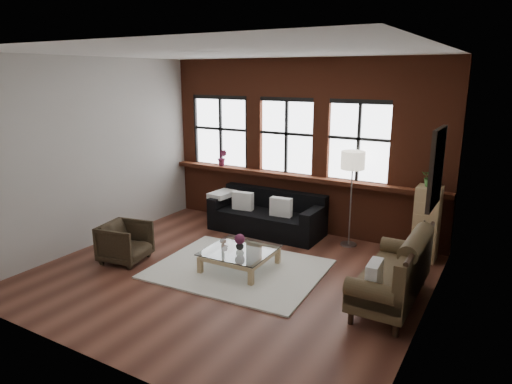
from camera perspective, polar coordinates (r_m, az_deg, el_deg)
The scene contains 26 objects.
floor at distance 6.98m, azimuth -3.24°, elevation -10.15°, with size 5.50×5.50×0.00m, color #4B251B.
ceiling at distance 6.35m, azimuth -3.67°, elevation 17.09°, with size 5.50×5.50×0.00m, color white.
wall_back at distance 8.64m, azimuth 5.81°, elevation 5.72°, with size 5.50×5.50×0.00m, color #AFACA3.
wall_front at distance 4.68m, azimuth -20.66°, elevation -2.76°, with size 5.50×5.50×0.00m, color #AFACA3.
wall_left at distance 8.30m, azimuth -19.51°, elevation 4.60°, with size 5.00×5.00×0.00m, color #AFACA3.
wall_right at distance 5.49m, azimuth 21.21°, elevation -0.32°, with size 5.00×5.00×0.00m, color #AFACA3.
brick_backwall at distance 8.58m, azimuth 5.65°, elevation 5.67°, with size 5.50×0.12×3.20m, color maroon, non-canonical shape.
sill_ledge at distance 8.61m, azimuth 5.30°, elevation 1.91°, with size 5.50×0.30×0.08m, color maroon.
window_left at distance 9.46m, azimuth -4.34°, elevation 7.43°, with size 1.38×0.10×1.50m, color black, non-canonical shape.
window_mid at distance 8.70m, azimuth 3.89°, elevation 6.82°, with size 1.38×0.10×1.50m, color black, non-canonical shape.
window_right at distance 8.18m, azimuth 12.75°, elevation 6.01°, with size 1.38×0.10×1.50m, color black, non-canonical shape.
wall_poster at distance 5.73m, azimuth 21.64°, elevation 2.80°, with size 0.05×0.74×0.94m, color black, non-canonical shape.
shag_rug at distance 7.10m, azimuth -2.21°, elevation -9.58°, with size 2.50×1.96×0.03m, color beige.
dark_sofa at distance 8.58m, azimuth 1.32°, elevation -2.60°, with size 2.14×0.86×0.77m, color black, non-canonical shape.
pillow_a at distance 8.66m, azimuth -1.65°, elevation -1.12°, with size 0.40×0.14×0.34m, color silver.
pillow_b at distance 8.28m, azimuth 3.15°, elevation -1.88°, with size 0.40×0.14×0.34m, color silver.
vintage_settee at distance 6.22m, azimuth 16.60°, elevation -9.23°, with size 0.79×1.78×0.95m, color #453620, non-canonical shape.
pillow_settee at distance 5.71m, azimuth 14.55°, elevation -10.07°, with size 0.14×0.38×0.34m, color silver.
armchair at distance 7.60m, azimuth -16.04°, elevation -6.06°, with size 0.67×0.69×0.63m, color black.
coffee_table at distance 7.07m, azimuth -2.02°, elevation -8.43°, with size 0.99×0.99×0.33m, color tan, non-canonical shape.
vase at distance 6.98m, azimuth -2.04°, elevation -6.67°, with size 0.13×0.13×0.14m, color #B2B2B2.
flowers at distance 6.94m, azimuth -2.05°, elevation -5.90°, with size 0.16×0.16×0.16m, color #6A2444.
drawer_chest at distance 7.76m, azimuth 20.54°, elevation -3.72°, with size 0.37×0.37×1.21m, color tan.
potted_plant_top at distance 7.57m, azimuth 21.05°, elevation 1.76°, with size 0.28×0.24×0.31m, color #2D5923.
floor_lamp at distance 7.95m, azimuth 11.80°, elevation -0.40°, with size 0.40×0.40×1.82m, color #A5A5A8, non-canonical shape.
sill_plant at distance 9.37m, azimuth -4.24°, elevation 4.30°, with size 0.19×0.15×0.35m, color #6A2444.
Camera 1 is at (3.53, -5.28, 2.92)m, focal length 32.00 mm.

